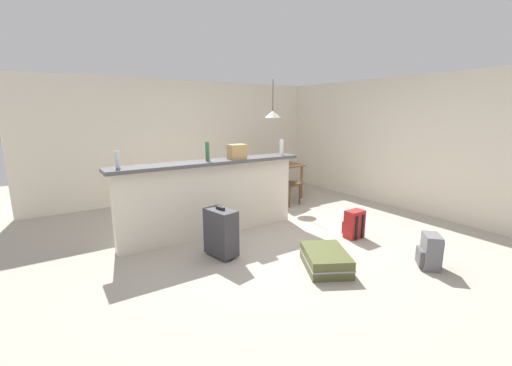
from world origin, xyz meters
name	(u,v)px	position (x,y,z in m)	size (l,w,h in m)	color
ground_plane	(270,238)	(0.00, 0.00, -0.03)	(13.00, 13.00, 0.05)	#ADA393
wall_back	(190,140)	(0.00, 3.05, 1.25)	(6.60, 0.10, 2.50)	silver
wall_right	(385,142)	(3.05, 0.30, 1.25)	(0.10, 6.00, 2.50)	silver
partition_half_wall	(212,200)	(-0.68, 0.56, 0.55)	(2.80, 0.20, 1.09)	silver
bar_countertop	(211,162)	(-0.68, 0.56, 1.12)	(2.96, 0.40, 0.05)	#4C4C51
bottle_clear	(117,160)	(-1.96, 0.61, 1.25)	(0.06, 0.06, 0.22)	silver
bottle_green	(207,152)	(-0.73, 0.56, 1.28)	(0.06, 0.06, 0.28)	#2D6B38
bottle_white	(281,147)	(0.61, 0.54, 1.27)	(0.06, 0.06, 0.25)	silver
grocery_bag	(237,152)	(-0.25, 0.54, 1.25)	(0.26, 0.18, 0.22)	tan
dining_table	(274,169)	(1.40, 1.82, 0.65)	(1.10, 0.80, 0.74)	brown
dining_chair_near_partition	(286,179)	(1.32, 1.30, 0.52)	(0.47, 0.47, 0.93)	#4C331E
pendant_lamp	(273,114)	(1.36, 1.83, 1.80)	(0.34, 0.34, 0.81)	black
suitcase_flat_olive	(325,259)	(-0.04, -1.21, 0.11)	(0.76, 0.89, 0.22)	#51562D
suitcase_upright_charcoal	(221,232)	(-0.94, -0.22, 0.33)	(0.33, 0.48, 0.67)	#38383D
backpack_red	(354,224)	(1.02, -0.72, 0.20)	(0.28, 0.25, 0.42)	red
backpack_grey	(430,252)	(1.01, -1.89, 0.20)	(0.34, 0.34, 0.42)	slate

